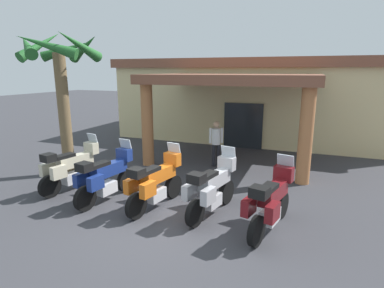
# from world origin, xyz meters

# --- Properties ---
(ground_plane) EXTENTS (80.00, 80.00, 0.00)m
(ground_plane) POSITION_xyz_m (0.00, 0.00, 0.00)
(ground_plane) COLOR #38383D
(motel_building) EXTENTS (14.39, 11.69, 4.14)m
(motel_building) POSITION_xyz_m (-0.13, 11.14, 2.11)
(motel_building) COLOR beige
(motel_building) RESTS_ON ground_plane
(motorcycle_cream) EXTENTS (0.86, 2.20, 1.61)m
(motorcycle_cream) POSITION_xyz_m (-3.43, 0.67, 0.70)
(motorcycle_cream) COLOR black
(motorcycle_cream) RESTS_ON ground_plane
(motorcycle_blue) EXTENTS (0.77, 2.21, 1.61)m
(motorcycle_blue) POSITION_xyz_m (-1.94, 0.41, 0.70)
(motorcycle_blue) COLOR black
(motorcycle_blue) RESTS_ON ground_plane
(motorcycle_orange) EXTENTS (0.83, 2.21, 1.61)m
(motorcycle_orange) POSITION_xyz_m (-0.44, 0.55, 0.70)
(motorcycle_orange) COLOR black
(motorcycle_orange) RESTS_ON ground_plane
(motorcycle_silver) EXTENTS (0.87, 2.20, 1.61)m
(motorcycle_silver) POSITION_xyz_m (1.05, 0.76, 0.70)
(motorcycle_silver) COLOR black
(motorcycle_silver) RESTS_ON ground_plane
(motorcycle_maroon) EXTENTS (0.89, 2.20, 1.61)m
(motorcycle_maroon) POSITION_xyz_m (2.54, 0.49, 0.70)
(motorcycle_maroon) COLOR black
(motorcycle_maroon) RESTS_ON ground_plane
(pedestrian) EXTENTS (0.47, 0.32, 1.72)m
(pedestrian) POSITION_xyz_m (-0.20, 4.69, 1.00)
(pedestrian) COLOR black
(pedestrian) RESTS_ON ground_plane
(palm_tree_roadside) EXTENTS (2.62, 2.76, 4.99)m
(palm_tree_roadside) POSITION_xyz_m (-4.67, 1.80, 3.62)
(palm_tree_roadside) COLOR brown
(palm_tree_roadside) RESTS_ON ground_plane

